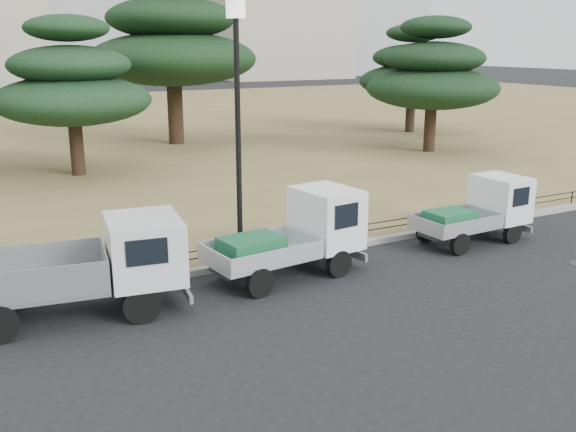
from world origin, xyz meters
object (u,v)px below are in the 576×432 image
truck_kei_rear (479,211)px  street_lamp (237,80)px  truck_kei_front (296,235)px  truck_large (85,265)px

truck_kei_rear → street_lamp: 7.50m
street_lamp → truck_kei_front: bearing=-59.4°
truck_kei_rear → street_lamp: (-6.44, 1.42, 3.58)m
truck_large → street_lamp: 5.40m
truck_large → truck_kei_front: (4.75, 0.08, -0.09)m
truck_kei_rear → truck_kei_front: bearing=176.7°
truck_large → street_lamp: street_lamp is taller
truck_kei_front → street_lamp: (-0.80, 1.35, 3.47)m
truck_large → truck_kei_rear: (10.39, 0.01, -0.19)m
truck_kei_front → street_lamp: 3.81m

